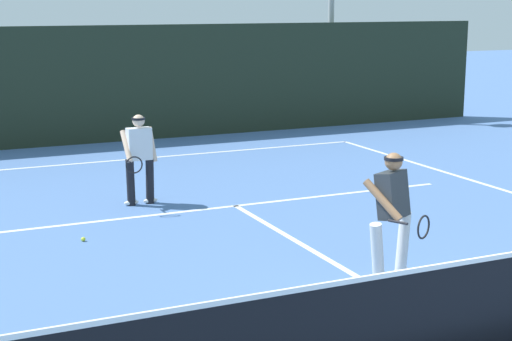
% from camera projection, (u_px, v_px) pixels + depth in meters
% --- Properties ---
extents(court_line_baseline_far, '(10.11, 0.10, 0.01)m').
position_uv_depth(court_line_baseline_far, '(153.00, 157.00, 18.16)').
color(court_line_baseline_far, white).
rests_on(court_line_baseline_far, ground_plane).
extents(court_line_service, '(8.24, 0.10, 0.01)m').
position_uv_depth(court_line_service, '(236.00, 206.00, 13.87)').
color(court_line_service, white).
rests_on(court_line_service, ground_plane).
extents(court_line_centre, '(0.10, 6.40, 0.01)m').
position_uv_depth(court_line_centre, '(326.00, 258.00, 11.04)').
color(court_line_centre, white).
rests_on(court_line_centre, ground_plane).
extents(tennis_net, '(11.08, 0.09, 1.07)m').
position_uv_depth(tennis_net, '(482.00, 301.00, 8.08)').
color(tennis_net, '#1E4723').
rests_on(tennis_net, ground_plane).
extents(player_near, '(0.87, 0.99, 1.66)m').
position_uv_depth(player_near, '(392.00, 211.00, 9.98)').
color(player_near, silver).
rests_on(player_near, ground_plane).
extents(player_far, '(0.73, 0.84, 1.58)m').
position_uv_depth(player_far, '(139.00, 156.00, 13.80)').
color(player_far, black).
rests_on(player_far, ground_plane).
extents(tennis_ball, '(0.07, 0.07, 0.07)m').
position_uv_depth(tennis_ball, '(83.00, 239.00, 11.82)').
color(tennis_ball, '#D1E033').
rests_on(tennis_ball, ground_plane).
extents(tennis_ball_extra, '(0.07, 0.07, 0.07)m').
position_uv_depth(tennis_ball_extra, '(45.00, 339.00, 8.32)').
color(tennis_ball_extra, '#D1E033').
rests_on(tennis_ball_extra, ground_plane).
extents(back_fence_windscreen, '(21.36, 0.12, 2.90)m').
position_uv_depth(back_fence_windscreen, '(122.00, 84.00, 20.04)').
color(back_fence_windscreen, '#202B1E').
rests_on(back_fence_windscreen, ground_plane).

